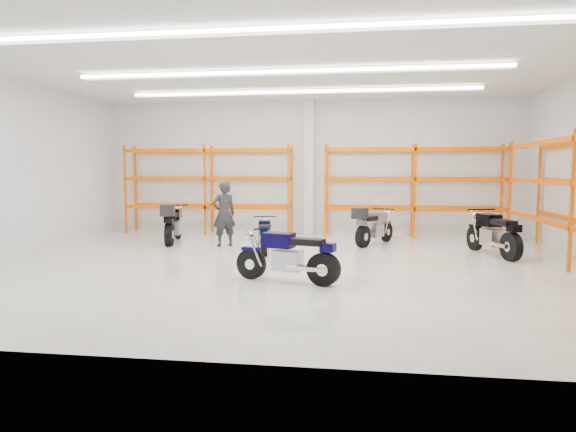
# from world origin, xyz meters

# --- Properties ---
(ground) EXTENTS (14.00, 14.00, 0.00)m
(ground) POSITION_xyz_m (0.00, 0.00, 0.00)
(ground) COLOR beige
(ground) RESTS_ON ground
(room_shell) EXTENTS (14.02, 12.02, 4.51)m
(room_shell) POSITION_xyz_m (0.00, 0.03, 3.28)
(room_shell) COLOR silver
(room_shell) RESTS_ON ground
(motorcycle_main) EXTENTS (2.09, 0.91, 1.05)m
(motorcycle_main) POSITION_xyz_m (0.43, -1.83, 0.49)
(motorcycle_main) COLOR black
(motorcycle_main) RESTS_ON ground
(motorcycle_back_a) EXTENTS (0.89, 2.32, 1.20)m
(motorcycle_back_a) POSITION_xyz_m (-3.77, 3.04, 0.57)
(motorcycle_back_a) COLOR black
(motorcycle_back_a) RESTS_ON ground
(motorcycle_back_b) EXTENTS (0.62, 1.86, 0.92)m
(motorcycle_back_b) POSITION_xyz_m (-0.75, 1.66, 0.43)
(motorcycle_back_b) COLOR black
(motorcycle_back_b) RESTS_ON ground
(motorcycle_back_c) EXTENTS (1.23, 2.01, 1.12)m
(motorcycle_back_c) POSITION_xyz_m (2.06, 3.47, 0.53)
(motorcycle_back_c) COLOR black
(motorcycle_back_c) RESTS_ON ground
(motorcycle_back_d) EXTENTS (0.98, 2.27, 1.15)m
(motorcycle_back_d) POSITION_xyz_m (5.05, 1.96, 0.54)
(motorcycle_back_d) COLOR black
(motorcycle_back_d) RESTS_ON ground
(standing_man) EXTENTS (0.80, 0.74, 1.84)m
(standing_man) POSITION_xyz_m (-2.10, 2.67, 0.92)
(standing_man) COLOR black
(standing_man) RESTS_ON ground
(structural_column) EXTENTS (0.32, 0.32, 4.50)m
(structural_column) POSITION_xyz_m (0.00, 5.82, 2.25)
(structural_column) COLOR white
(structural_column) RESTS_ON ground
(pallet_racking_back_left) EXTENTS (5.67, 0.87, 3.00)m
(pallet_racking_back_left) POSITION_xyz_m (-3.40, 5.48, 1.79)
(pallet_racking_back_left) COLOR #FC5300
(pallet_racking_back_left) RESTS_ON ground
(pallet_racking_back_right) EXTENTS (5.67, 0.87, 3.00)m
(pallet_racking_back_right) POSITION_xyz_m (3.40, 5.48, 1.79)
(pallet_racking_back_right) COLOR #FC5300
(pallet_racking_back_right) RESTS_ON ground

